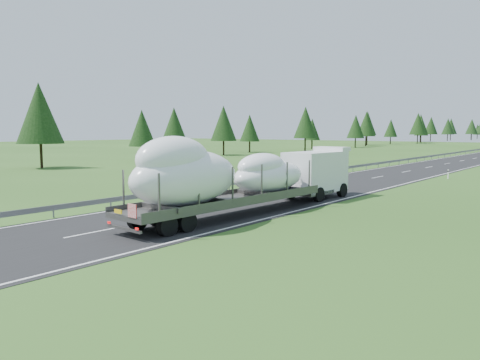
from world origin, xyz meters
The scene contains 4 objects.
ground centered at (0.00, 0.00, 0.00)m, with size 400.00×400.00×0.00m, color #2B521B.
guardrail centered at (-5.30, 99.94, 0.60)m, with size 0.10×400.00×0.76m.
tree_line_left centered at (-44.26, 145.30, 6.99)m, with size 15.08×341.02×12.43m.
boat_truck centered at (2.58, 0.10, 2.41)m, with size 3.60×20.66×4.84m.
Camera 1 is at (20.18, -22.21, 5.11)m, focal length 35.00 mm.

